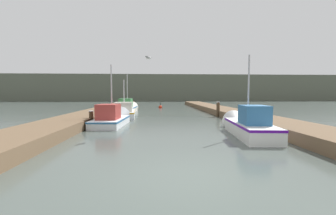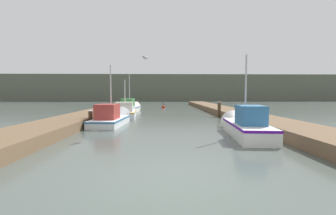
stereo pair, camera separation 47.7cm
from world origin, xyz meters
name	(u,v)px [view 1 (the left image)]	position (x,y,z in m)	size (l,w,h in m)	color
ground_plane	(189,178)	(0.00, 0.00, 0.00)	(200.00, 200.00, 0.00)	#47514C
dock_left	(100,112)	(-5.92, 16.00, 0.26)	(2.58, 40.00, 0.52)	brown
dock_right	(225,111)	(5.92, 16.00, 0.26)	(2.58, 40.00, 0.52)	brown
distant_shore_ridge	(158,88)	(0.00, 59.29, 3.40)	(120.00, 16.00, 6.81)	#565B4C
fishing_boat_0	(246,125)	(3.66, 5.46, 0.47)	(1.87, 5.36, 4.16)	silver
fishing_boat_1	(113,118)	(-3.53, 9.38, 0.40)	(1.93, 4.84, 4.35)	silver
fishing_boat_2	(124,112)	(-3.41, 13.84, 0.41)	(2.02, 4.61, 3.64)	silver
fishing_boat_3	(128,108)	(-3.72, 18.93, 0.43)	(1.84, 6.02, 4.44)	silver
mooring_piling_0	(91,119)	(-4.66, 8.49, 0.49)	(0.29, 0.29, 0.96)	#473523
mooring_piling_1	(218,109)	(4.57, 13.70, 0.65)	(0.32, 0.32, 1.28)	#473523
channel_buoy	(160,107)	(-0.12, 25.22, 0.14)	(0.46, 0.46, 0.96)	red
seagull_lead	(149,58)	(-1.12, 6.11, 3.77)	(0.34, 0.55, 0.12)	white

